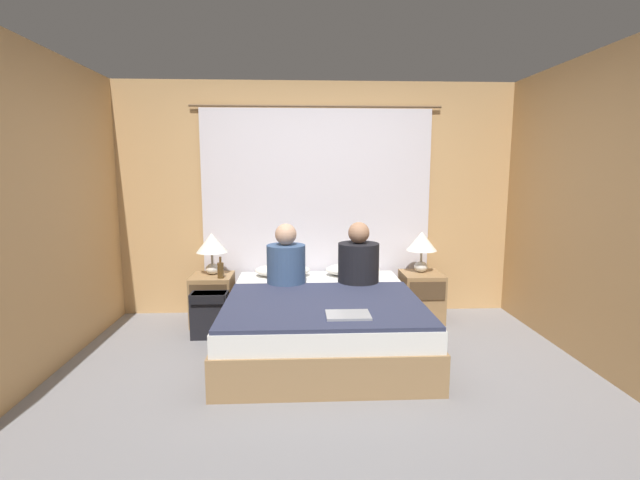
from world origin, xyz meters
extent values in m
plane|color=gray|center=(0.00, 0.00, 0.00)|extent=(16.00, 16.00, 0.00)
cube|color=tan|center=(0.00, 1.75, 1.25)|extent=(4.37, 0.06, 2.50)
cube|color=tan|center=(-2.15, 0.00, 1.25)|extent=(0.06, 3.56, 2.50)
cube|color=tan|center=(2.15, 0.00, 1.25)|extent=(0.06, 3.56, 2.50)
cube|color=silver|center=(0.00, 1.69, 1.11)|extent=(2.45, 0.02, 2.21)
cylinder|color=brown|center=(0.00, 1.69, 2.23)|extent=(2.65, 0.02, 0.02)
cube|color=#99754C|center=(0.00, 0.64, 0.16)|extent=(1.67, 1.98, 0.31)
cube|color=white|center=(0.00, 0.64, 0.39)|extent=(1.63, 1.94, 0.17)
cube|color=#937047|center=(-1.09, 1.36, 0.25)|extent=(0.41, 0.44, 0.51)
cube|color=#4C3823|center=(-1.09, 1.13, 0.38)|extent=(0.36, 0.02, 0.18)
cube|color=#937047|center=(1.09, 1.36, 0.25)|extent=(0.41, 0.44, 0.51)
cube|color=#4C3823|center=(1.09, 1.13, 0.38)|extent=(0.36, 0.02, 0.18)
ellipsoid|color=silver|center=(-1.09, 1.41, 0.56)|extent=(0.14, 0.14, 0.11)
cylinder|color=#B2A893|center=(-1.09, 1.41, 0.68)|extent=(0.02, 0.02, 0.12)
cone|color=white|center=(-1.09, 1.41, 0.84)|extent=(0.32, 0.32, 0.20)
ellipsoid|color=silver|center=(1.09, 1.41, 0.56)|extent=(0.14, 0.14, 0.11)
cylinder|color=#B2A893|center=(1.09, 1.41, 0.68)|extent=(0.02, 0.02, 0.12)
cone|color=white|center=(1.09, 1.41, 0.84)|extent=(0.32, 0.32, 0.20)
ellipsoid|color=silver|center=(-0.37, 1.42, 0.54)|extent=(0.57, 0.36, 0.12)
ellipsoid|color=silver|center=(0.37, 1.42, 0.54)|extent=(0.57, 0.36, 0.12)
cube|color=#2D334C|center=(0.00, 0.33, 0.49)|extent=(1.61, 1.31, 0.03)
cylinder|color=#38517A|center=(-0.32, 1.02, 0.67)|extent=(0.37, 0.37, 0.39)
sphere|color=tan|center=(-0.32, 1.02, 0.97)|extent=(0.20, 0.20, 0.20)
cylinder|color=black|center=(0.37, 1.02, 0.68)|extent=(0.39, 0.39, 0.40)
sphere|color=#A87A5B|center=(0.37, 1.02, 0.98)|extent=(0.20, 0.20, 0.20)
cylinder|color=#513819|center=(-0.98, 1.23, 0.58)|extent=(0.06, 0.06, 0.16)
cylinder|color=#513819|center=(-0.98, 1.23, 0.69)|extent=(0.02, 0.02, 0.06)
cube|color=#9EA0A5|center=(0.16, -0.04, 0.52)|extent=(0.33, 0.23, 0.02)
cube|color=black|center=(-1.04, 0.94, 0.22)|extent=(0.35, 0.19, 0.44)
cube|color=black|center=(-1.04, 0.93, 0.40)|extent=(0.31, 0.20, 0.08)
camera|label=1|loc=(-0.20, -3.31, 1.58)|focal=26.00mm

